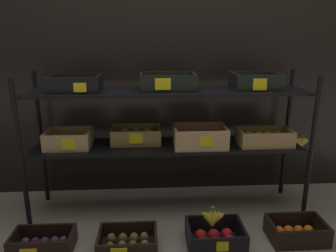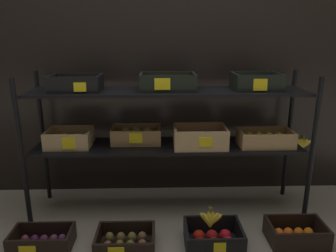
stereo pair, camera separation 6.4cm
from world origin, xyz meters
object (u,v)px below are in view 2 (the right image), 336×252
object	(u,v)px
crate_ground_plum	(42,241)
banana_bunch_loose	(210,219)
crate_ground_apple_red	(213,239)
display_rack	(171,120)
crate_ground_kiwi	(126,242)
crate_ground_tangerine	(296,235)

from	to	relation	value
crate_ground_plum	banana_bunch_loose	distance (m)	1.03
crate_ground_plum	crate_ground_apple_red	world-z (taller)	crate_ground_apple_red
display_rack	crate_ground_apple_red	size ratio (longest dim) A/B	5.78
display_rack	crate_ground_plum	world-z (taller)	display_rack
crate_ground_apple_red	banana_bunch_loose	world-z (taller)	banana_bunch_loose
crate_ground_plum	crate_ground_apple_red	distance (m)	1.04
banana_bunch_loose	crate_ground_kiwi	bearing A→B (deg)	179.53
crate_ground_kiwi	crate_ground_tangerine	xyz separation A→B (m)	(1.06, 0.03, 0.00)
display_rack	crate_ground_tangerine	size ratio (longest dim) A/B	5.74
crate_ground_plum	crate_ground_apple_red	xyz separation A→B (m)	(1.04, -0.02, 0.01)
display_rack	banana_bunch_loose	distance (m)	0.71
crate_ground_tangerine	banana_bunch_loose	world-z (taller)	banana_bunch_loose
crate_ground_apple_red	crate_ground_tangerine	xyz separation A→B (m)	(0.52, 0.03, -0.00)
crate_ground_tangerine	banana_bunch_loose	size ratio (longest dim) A/B	2.30
crate_ground_plum	crate_ground_kiwi	size ratio (longest dim) A/B	1.03
crate_ground_kiwi	banana_bunch_loose	size ratio (longest dim) A/B	2.34
crate_ground_plum	crate_ground_tangerine	bearing A→B (deg)	0.26
crate_ground_kiwi	crate_ground_tangerine	distance (m)	1.06
crate_ground_kiwi	display_rack	bearing A→B (deg)	57.20
crate_ground_apple_red	banana_bunch_loose	bearing A→B (deg)	-162.65
crate_ground_kiwi	banana_bunch_loose	distance (m)	0.53
display_rack	crate_ground_apple_red	distance (m)	0.81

